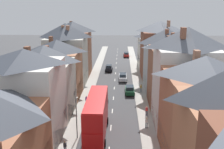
{
  "coord_description": "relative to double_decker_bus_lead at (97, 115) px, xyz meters",
  "views": [
    {
      "loc": [
        1.33,
        -15.81,
        17.01
      ],
      "look_at": [
        -0.6,
        39.84,
        1.9
      ],
      "focal_mm": 42.0,
      "sensor_mm": 36.0,
      "label": 1
    }
  ],
  "objects": [
    {
      "name": "pedestrian_near_right",
      "position": [
        -3.24,
        -4.88,
        -1.78
      ],
      "size": [
        0.36,
        0.22,
        1.61
      ],
      "color": "#3D4256",
      "rests_on": "pavement_left"
    },
    {
      "name": "pedestrian_far_right",
      "position": [
        7.14,
        17.42,
        -1.78
      ],
      "size": [
        0.36,
        0.22,
        1.61
      ],
      "color": "gray",
      "rests_on": "pavement_right"
    },
    {
      "name": "car_mid_white",
      "position": [
        0.01,
        10.4,
        -2.02
      ],
      "size": [
        1.9,
        4.4,
        1.57
      ],
      "color": "navy",
      "rests_on": "ground"
    },
    {
      "name": "terrace_row_left",
      "position": [
        -8.38,
        4.89,
        2.96
      ],
      "size": [
        8.0,
        61.65,
        13.14
      ],
      "color": "brown",
      "rests_on": "ground"
    },
    {
      "name": "car_parked_right_a",
      "position": [
        3.61,
        25.82,
        -1.96
      ],
      "size": [
        1.9,
        4.58,
        1.69
      ],
      "color": "silver",
      "rests_on": "ground"
    },
    {
      "name": "car_near_blue",
      "position": [
        4.91,
        53.44,
        -2.02
      ],
      "size": [
        1.9,
        4.1,
        1.58
      ],
      "color": "maroon",
      "rests_on": "ground"
    },
    {
      "name": "street_lamp",
      "position": [
        -2.44,
        -1.05,
        0.43
      ],
      "size": [
        0.2,
        1.12,
        5.5
      ],
      "color": "black",
      "rests_on": "ground"
    },
    {
      "name": "terrace_row_right",
      "position": [
        12.0,
        7.53,
        3.44
      ],
      "size": [
        8.0,
        72.6,
        14.12
      ],
      "color": "brown",
      "rests_on": "ground"
    },
    {
      "name": "pedestrian_mid_right",
      "position": [
        7.19,
        6.04,
        -1.78
      ],
      "size": [
        0.36,
        0.22,
        1.61
      ],
      "color": "#3D4256",
      "rests_on": "pavement_right"
    },
    {
      "name": "car_parked_left_a",
      "position": [
        4.91,
        16.66,
        -1.99
      ],
      "size": [
        1.9,
        4.0,
        1.64
      ],
      "color": "#144728",
      "rests_on": "ground"
    },
    {
      "name": "pavement_right",
      "position": [
        6.91,
        22.1,
        -2.75
      ],
      "size": [
        2.2,
        104.0,
        0.14
      ],
      "primitive_type": "cube",
      "color": "#A8A399",
      "rests_on": "ground"
    },
    {
      "name": "centre_line_dashes",
      "position": [
        1.81,
        20.1,
        -2.81
      ],
      "size": [
        0.14,
        97.8,
        0.01
      ],
      "color": "silver",
      "rests_on": "ground"
    },
    {
      "name": "pavement_left",
      "position": [
        -3.29,
        22.1,
        -2.75
      ],
      "size": [
        2.2,
        104.0,
        0.14
      ],
      "primitive_type": "cube",
      "color": "#A8A399",
      "rests_on": "ground"
    },
    {
      "name": "pedestrian_far_left",
      "position": [
        -2.74,
        10.36,
        -1.78
      ],
      "size": [
        0.36,
        0.22,
        1.61
      ],
      "color": "gray",
      "rests_on": "pavement_left"
    },
    {
      "name": "double_decker_bus_lead",
      "position": [
        0.0,
        0.0,
        0.0
      ],
      "size": [
        2.74,
        10.8,
        5.3
      ],
      "color": "red",
      "rests_on": "ground"
    },
    {
      "name": "car_mid_black",
      "position": [
        0.01,
        34.35,
        -1.99
      ],
      "size": [
        1.9,
        3.83,
        1.65
      ],
      "color": "black",
      "rests_on": "ground"
    },
    {
      "name": "pedestrian_mid_left",
      "position": [
        6.8,
        1.93,
        -1.78
      ],
      "size": [
        0.36,
        0.22,
        1.61
      ],
      "color": "#23232D",
      "rests_on": "pavement_right"
    }
  ]
}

